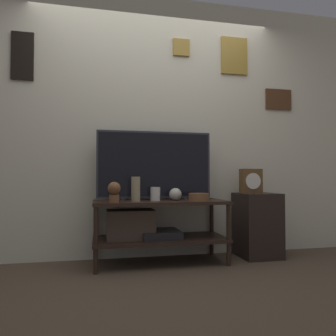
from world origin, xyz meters
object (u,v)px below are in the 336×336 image
vase_round_glass (175,194)px  decorative_bust (114,191)px  television (155,165)px  vase_tall_ceramic (136,189)px  vase_wide_bowl (199,197)px  mantel_clock (251,181)px  candle_jar (155,194)px

vase_round_glass → decorative_bust: (-0.58, -0.14, 0.04)m
television → vase_tall_ceramic: television is taller
vase_wide_bowl → mantel_clock: size_ratio=0.76×
mantel_clock → candle_jar: bearing=-175.3°
vase_wide_bowl → vase_tall_ceramic: bearing=174.4°
vase_tall_ceramic → decorative_bust: 0.22m
decorative_bust → mantel_clock: size_ratio=0.72×
vase_round_glass → vase_tall_ceramic: size_ratio=0.52×
vase_wide_bowl → mantel_clock: 0.67m
vase_wide_bowl → decorative_bust: 0.78m
mantel_clock → vase_round_glass: bearing=-173.5°
vase_round_glass → vase_tall_ceramic: vase_tall_ceramic is taller
vase_round_glass → mantel_clock: (0.82, 0.09, 0.12)m
television → decorative_bust: 0.55m
decorative_bust → mantel_clock: bearing=9.3°
vase_round_glass → vase_wide_bowl: vase_round_glass is taller
decorative_bust → mantel_clock: 1.42m
vase_wide_bowl → candle_jar: (-0.39, 0.11, 0.03)m
television → decorative_bust: television is taller
vase_round_glass → candle_jar: bearing=176.7°
candle_jar → vase_tall_ceramic: bearing=-163.0°
vase_wide_bowl → television: bearing=146.3°
vase_tall_ceramic → vase_wide_bowl: bearing=-5.6°
decorative_bust → vase_wide_bowl: bearing=2.4°
vase_tall_ceramic → vase_wide_bowl: 0.59m
vase_tall_ceramic → vase_wide_bowl: vase_tall_ceramic is taller
candle_jar → mantel_clock: size_ratio=0.52×
television → vase_round_glass: bearing=-39.6°
mantel_clock → vase_wide_bowl: bearing=-162.4°
vase_round_glass → vase_wide_bowl: 0.22m
television → decorative_bust: size_ratio=6.25×
vase_round_glass → vase_tall_ceramic: 0.39m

